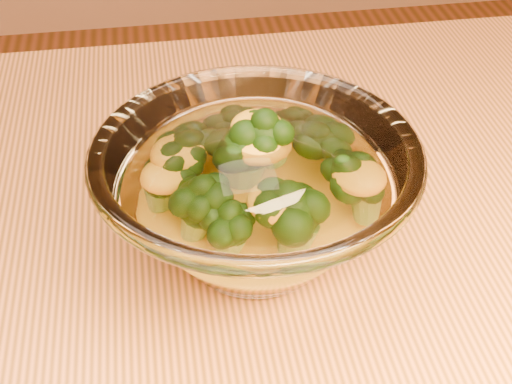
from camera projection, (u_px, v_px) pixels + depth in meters
glass_bowl at (256, 197)px, 0.47m from camera, size 0.21×0.21×0.09m
cheese_sauce at (256, 220)px, 0.48m from camera, size 0.11×0.11×0.03m
broccoli_heap at (257, 175)px, 0.46m from camera, size 0.15×0.14×0.07m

